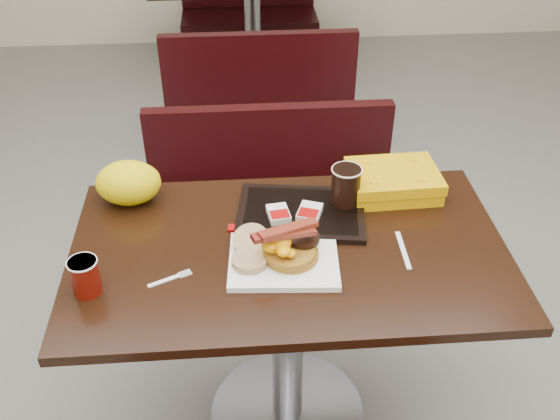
{
  "coord_description": "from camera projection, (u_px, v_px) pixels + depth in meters",
  "views": [
    {
      "loc": [
        -0.13,
        -1.34,
        1.86
      ],
      "look_at": [
        -0.02,
        0.08,
        0.82
      ],
      "focal_mm": 40.55,
      "sensor_mm": 36.0,
      "label": 1
    }
  ],
  "objects": [
    {
      "name": "tray",
      "position": [
        301.0,
        213.0,
        1.85
      ],
      "size": [
        0.4,
        0.31,
        0.02
      ],
      "primitive_type": "cube",
      "rotation": [
        0.0,
        0.0,
        -0.14
      ],
      "color": "black",
      "rests_on": "table_near"
    },
    {
      "name": "muffin_bottom",
      "position": [
        250.0,
        261.0,
        1.65
      ],
      "size": [
        0.1,
        0.1,
        0.02
      ],
      "primitive_type": "cylinder",
      "rotation": [
        0.0,
        0.0,
        -0.04
      ],
      "color": "tan",
      "rests_on": "platter"
    },
    {
      "name": "scrambled_eggs",
      "position": [
        281.0,
        243.0,
        1.64
      ],
      "size": [
        0.12,
        0.11,
        0.05
      ],
      "primitive_type": "ellipsoid",
      "rotation": [
        0.0,
        0.0,
        -0.31
      ],
      "color": "#F5A904",
      "rests_on": "pancake_stack"
    },
    {
      "name": "knife",
      "position": [
        403.0,
        250.0,
        1.73
      ],
      "size": [
        0.02,
        0.16,
        0.0
      ],
      "primitive_type": "cube",
      "rotation": [
        0.0,
        0.0,
        -1.6
      ],
      "color": "white",
      "rests_on": "table_near"
    },
    {
      "name": "coffee_cup_far",
      "position": [
        346.0,
        186.0,
        1.85
      ],
      "size": [
        0.09,
        0.09,
        0.12
      ],
      "primitive_type": "cylinder",
      "rotation": [
        0.0,
        0.0,
        0.12
      ],
      "color": "black",
      "rests_on": "tray"
    },
    {
      "name": "hashbrown_sleeve_right",
      "position": [
        310.0,
        213.0,
        1.82
      ],
      "size": [
        0.09,
        0.1,
        0.02
      ],
      "primitive_type": "cube",
      "rotation": [
        0.0,
        0.0,
        -0.35
      ],
      "color": "silver",
      "rests_on": "tray"
    },
    {
      "name": "table_near",
      "position": [
        288.0,
        340.0,
        1.96
      ],
      "size": [
        1.2,
        0.7,
        0.75
      ],
      "primitive_type": null,
      "color": "black",
      "rests_on": "floor"
    },
    {
      "name": "clamshell",
      "position": [
        393.0,
        181.0,
        1.94
      ],
      "size": [
        0.28,
        0.22,
        0.07
      ],
      "primitive_type": "cube",
      "rotation": [
        0.0,
        0.0,
        0.04
      ],
      "color": "#CE9103",
      "rests_on": "table_near"
    },
    {
      "name": "platter",
      "position": [
        284.0,
        261.0,
        1.68
      ],
      "size": [
        0.3,
        0.24,
        0.02
      ],
      "primitive_type": "cube",
      "rotation": [
        0.0,
        0.0,
        -0.07
      ],
      "color": "white",
      "rests_on": "table_near"
    },
    {
      "name": "pancake_stack",
      "position": [
        291.0,
        252.0,
        1.67
      ],
      "size": [
        0.15,
        0.15,
        0.03
      ],
      "primitive_type": "cylinder",
      "rotation": [
        0.0,
        0.0,
        0.04
      ],
      "color": "#9C671A",
      "rests_on": "platter"
    },
    {
      "name": "bacon_strips",
      "position": [
        284.0,
        233.0,
        1.62
      ],
      "size": [
        0.19,
        0.13,
        0.01
      ],
      "primitive_type": null,
      "rotation": [
        0.0,
        0.0,
        0.32
      ],
      "color": "#46050C",
      "rests_on": "scrambled_eggs"
    },
    {
      "name": "hashbrown_sleeve_left",
      "position": [
        279.0,
        214.0,
        1.82
      ],
      "size": [
        0.07,
        0.09,
        0.02
      ],
      "primitive_type": "cube",
      "rotation": [
        0.0,
        0.0,
        0.14
      ],
      "color": "silver",
      "rests_on": "tray"
    },
    {
      "name": "sausage_patty",
      "position": [
        303.0,
        238.0,
        1.68
      ],
      "size": [
        0.11,
        0.11,
        0.01
      ],
      "primitive_type": "cylinder",
      "rotation": [
        0.0,
        0.0,
        0.25
      ],
      "color": "black",
      "rests_on": "pancake_stack"
    },
    {
      "name": "fork",
      "position": [
        164.0,
        281.0,
        1.62
      ],
      "size": [
        0.12,
        0.07,
        0.0
      ],
      "primitive_type": null,
      "rotation": [
        0.0,
        0.0,
        0.43
      ],
      "color": "white",
      "rests_on": "table_near"
    },
    {
      "name": "coffee_cup_near",
      "position": [
        85.0,
        277.0,
        1.57
      ],
      "size": [
        0.08,
        0.08,
        0.1
      ],
      "primitive_type": "cylinder",
      "rotation": [
        0.0,
        0.0,
        0.16
      ],
      "color": "maroon",
      "rests_on": "table_near"
    },
    {
      "name": "bench_far_n",
      "position": [
        249.0,
        2.0,
        4.63
      ],
      "size": [
        1.0,
        0.46,
        0.72
      ],
      "primitive_type": null,
      "color": "black",
      "rests_on": "floor"
    },
    {
      "name": "bench_near_n",
      "position": [
        273.0,
        211.0,
        2.53
      ],
      "size": [
        1.0,
        0.46,
        0.72
      ],
      "primitive_type": null,
      "color": "black",
      "rests_on": "floor"
    },
    {
      "name": "muffin_top",
      "position": [
        251.0,
        240.0,
        1.7
      ],
      "size": [
        0.12,
        0.12,
        0.06
      ],
      "primitive_type": "cylinder",
      "rotation": [
        0.38,
        0.0,
        -0.3
      ],
      "color": "tan",
      "rests_on": "platter"
    },
    {
      "name": "bench_far_s",
      "position": [
        258.0,
        84.0,
        3.5
      ],
      "size": [
        1.0,
        0.46,
        0.72
      ],
      "primitive_type": null,
      "color": "black",
      "rests_on": "floor"
    },
    {
      "name": "condiment_ketchup",
      "position": [
        235.0,
        228.0,
        1.8
      ],
      "size": [
        0.04,
        0.03,
        0.01
      ],
      "primitive_type": "cube",
      "rotation": [
        0.0,
        0.0,
        -0.12
      ],
      "color": "#8C0504",
      "rests_on": "table_near"
    },
    {
      "name": "paper_bag",
      "position": [
        129.0,
        183.0,
        1.88
      ],
      "size": [
        0.21,
        0.16,
        0.13
      ],
      "primitive_type": "ellipsoid",
      "rotation": [
        0.0,
        0.0,
        -0.12
      ],
      "color": "yellow",
      "rests_on": "table_near"
    },
    {
      "name": "table_far",
      "position": [
        253.0,
        35.0,
        4.05
      ],
      "size": [
        1.2,
        0.7,
        0.75
      ],
      "primitive_type": null,
      "color": "black",
      "rests_on": "floor"
    },
    {
      "name": "floor",
      "position": [
        287.0,
        415.0,
        2.18
      ],
      "size": [
        6.0,
        7.0,
        0.01
      ],
      "primitive_type": "cube",
      "color": "gray",
      "rests_on": "ground"
    }
  ]
}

